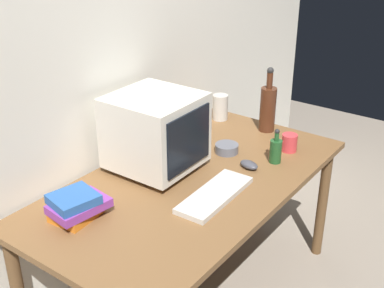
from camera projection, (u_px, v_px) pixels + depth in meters
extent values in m
cube|color=silver|center=(108.00, 49.00, 2.37)|extent=(4.00, 0.08, 2.50)
cube|color=brown|center=(192.00, 182.00, 2.34)|extent=(1.61, 0.86, 0.03)
cylinder|color=brown|center=(322.00, 203.00, 2.84)|extent=(0.06, 0.06, 0.68)
cylinder|color=brown|center=(214.00, 167.00, 3.24)|extent=(0.06, 0.06, 0.68)
cube|color=beige|center=(156.00, 165.00, 2.43)|extent=(0.28, 0.24, 0.03)
cube|color=beige|center=(155.00, 130.00, 2.35)|extent=(0.39, 0.39, 0.34)
cube|color=black|center=(189.00, 141.00, 2.25)|extent=(0.31, 0.01, 0.27)
cube|color=beige|center=(215.00, 195.00, 2.19)|extent=(0.43, 0.17, 0.02)
ellipsoid|color=#3F3F47|center=(249.00, 165.00, 2.43)|extent=(0.08, 0.11, 0.04)
cylinder|color=#472314|center=(268.00, 110.00, 2.79)|extent=(0.09, 0.09, 0.25)
cylinder|color=#472314|center=(270.00, 80.00, 2.72)|extent=(0.03, 0.03, 0.09)
sphere|color=#262626|center=(270.00, 71.00, 2.69)|extent=(0.04, 0.04, 0.04)
cylinder|color=#1E4C23|center=(276.00, 151.00, 2.47)|extent=(0.06, 0.06, 0.12)
cylinder|color=#1E4C23|center=(277.00, 137.00, 2.43)|extent=(0.02, 0.02, 0.04)
sphere|color=#262626|center=(277.00, 131.00, 2.42)|extent=(0.02, 0.02, 0.02)
cube|color=orange|center=(76.00, 213.00, 2.04)|extent=(0.19, 0.16, 0.04)
cube|color=#843893|center=(79.00, 206.00, 2.03)|extent=(0.25, 0.18, 0.04)
cube|color=#28569E|center=(74.00, 199.00, 2.00)|extent=(0.20, 0.19, 0.04)
cylinder|color=#CC383D|center=(289.00, 143.00, 2.59)|extent=(0.08, 0.08, 0.09)
torus|color=#CC383D|center=(294.00, 138.00, 2.62)|extent=(0.06, 0.01, 0.06)
cylinder|color=#595B66|center=(227.00, 148.00, 2.58)|extent=(0.12, 0.12, 0.04)
cylinder|color=#B7B2A8|center=(220.00, 107.00, 2.96)|extent=(0.09, 0.09, 0.15)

